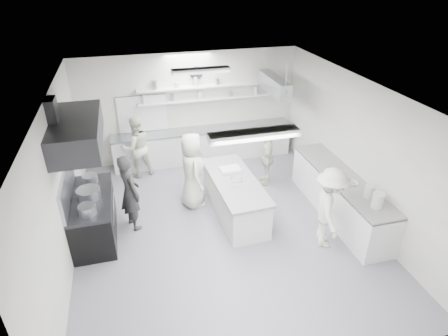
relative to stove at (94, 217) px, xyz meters
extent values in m
cube|color=gray|center=(2.60, -0.40, -0.46)|extent=(6.00, 7.00, 0.02)
cube|color=silver|center=(2.60, -0.40, 2.56)|extent=(6.00, 7.00, 0.02)
cube|color=beige|center=(2.60, 3.10, 1.05)|extent=(6.00, 0.04, 3.00)
cube|color=beige|center=(2.60, -3.90, 1.05)|extent=(6.00, 0.04, 3.00)
cube|color=beige|center=(-0.40, -0.40, 1.05)|extent=(0.04, 7.00, 3.00)
cube|color=beige|center=(5.60, -0.40, 1.05)|extent=(0.04, 7.00, 3.00)
cube|color=black|center=(0.00, 0.00, 0.00)|extent=(0.80, 1.80, 0.90)
cube|color=#26262A|center=(0.00, 0.00, 1.90)|extent=(0.85, 2.00, 0.50)
cube|color=silver|center=(2.90, 2.80, 0.01)|extent=(5.00, 0.60, 0.92)
cube|color=silver|center=(3.30, 2.97, 1.30)|extent=(4.20, 0.26, 0.04)
cube|color=silver|center=(3.30, 2.97, 1.65)|extent=(4.20, 0.26, 0.04)
cube|color=black|center=(1.30, 3.08, 1.00)|extent=(1.30, 0.04, 1.00)
cylinder|color=silver|center=(2.80, 3.06, 2.00)|extent=(0.32, 0.05, 0.32)
cube|color=silver|center=(5.25, -0.60, 0.02)|extent=(0.74, 3.30, 0.94)
cube|color=#979CA2|center=(4.60, 2.00, 1.85)|extent=(0.30, 1.60, 0.40)
cube|color=silver|center=(2.60, -2.20, 2.49)|extent=(1.30, 0.25, 0.10)
cube|color=silver|center=(2.60, 1.40, 2.49)|extent=(1.30, 0.25, 0.10)
cube|color=silver|center=(3.00, 0.00, -0.03)|extent=(0.94, 2.29, 0.83)
cylinder|color=#979CA2|center=(0.00, -0.04, 0.58)|extent=(0.46, 0.46, 0.24)
imported|color=#2C2C2C|center=(0.77, 0.13, 0.40)|extent=(0.61, 0.73, 1.70)
imported|color=beige|center=(1.03, 2.35, 0.38)|extent=(0.95, 0.83, 1.65)
imported|color=beige|center=(2.18, 0.63, 0.45)|extent=(0.63, 0.91, 1.79)
imported|color=beige|center=(4.16, 1.11, 0.29)|extent=(0.63, 0.93, 1.47)
imported|color=beige|center=(4.48, -1.45, 0.40)|extent=(0.94, 1.24, 1.70)
imported|color=#979CA2|center=(3.03, -0.01, 0.41)|extent=(0.29, 0.29, 0.06)
imported|color=silver|center=(2.97, -0.17, 0.41)|extent=(0.23, 0.23, 0.06)
imported|color=silver|center=(5.27, -0.91, 0.52)|extent=(0.31, 0.31, 0.06)
camera|label=1|loc=(0.97, -6.70, 4.59)|focal=30.10mm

